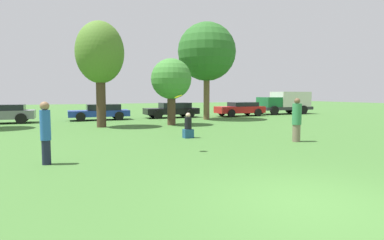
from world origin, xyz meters
TOP-DOWN VIEW (x-y plane):
  - ground_plane at (0.00, 0.00)m, footprint 120.00×120.00m
  - person_thrower at (-4.47, 5.41)m, footprint 0.28×0.28m
  - person_catcher at (4.99, 5.92)m, footprint 0.38×0.38m
  - frisbee at (-0.35, 5.73)m, footprint 0.27×0.26m
  - bystander_sitting at (1.31, 8.78)m, footprint 0.43×0.36m
  - tree_1 at (-1.61, 15.12)m, footprint 2.81×2.81m
  - tree_2 at (2.67, 14.68)m, footprint 2.56×2.56m
  - tree_3 at (6.64, 17.65)m, footprint 4.43×4.43m
  - parked_car_grey at (-7.37, 20.22)m, footprint 4.16×2.02m
  - parked_car_blue at (-0.95, 20.47)m, footprint 4.45×1.95m
  - parked_car_black at (4.88, 20.52)m, footprint 4.48×2.00m
  - parked_car_red at (11.10, 19.84)m, footprint 4.37×2.03m
  - delivery_truck_green at (16.74, 20.61)m, footprint 5.53×2.44m

SIDE VIEW (x-z plane):
  - ground_plane at x=0.00m, z-range 0.00..0.00m
  - bystander_sitting at x=1.31m, z-range -0.10..1.04m
  - parked_car_blue at x=-0.95m, z-range 0.04..1.24m
  - parked_car_red at x=11.10m, z-range 0.05..1.28m
  - parked_car_black at x=4.88m, z-range 0.05..1.29m
  - parked_car_grey at x=-7.37m, z-range 0.06..1.32m
  - person_catcher at x=4.99m, z-range 0.00..1.81m
  - person_thrower at x=-4.47m, z-range 0.05..1.82m
  - delivery_truck_green at x=16.74m, z-range 0.11..2.28m
  - frisbee at x=-0.35m, z-range 1.83..1.97m
  - tree_2 at x=2.67m, z-range 0.76..4.97m
  - tree_1 at x=-1.61m, z-range 1.20..7.42m
  - tree_3 at x=6.64m, z-range 1.45..8.84m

